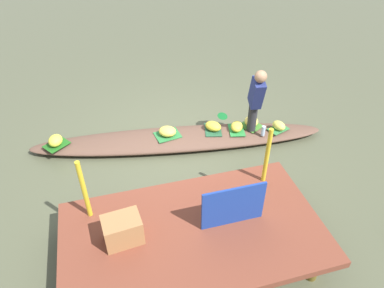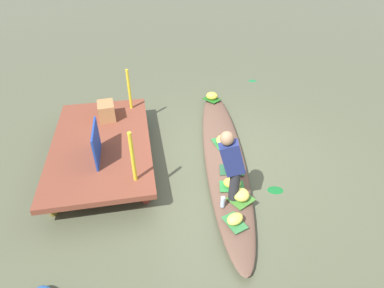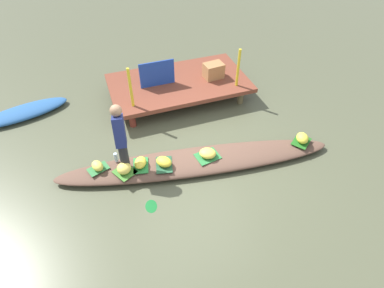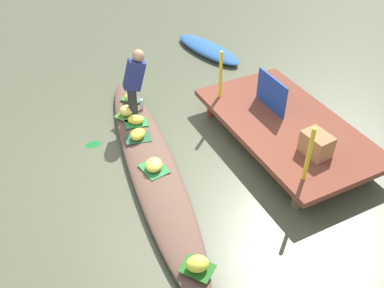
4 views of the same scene
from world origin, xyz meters
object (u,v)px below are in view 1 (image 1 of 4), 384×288
at_px(banana_bunch_1, 167,131).
at_px(banana_bunch_0, 279,126).
at_px(vendor_boat, 179,139).
at_px(banana_bunch_2, 251,121).
at_px(banana_bunch_5, 213,126).
at_px(produce_crate, 123,230).
at_px(banana_bunch_4, 237,126).
at_px(water_bottle, 263,131).
at_px(market_banner, 233,206).
at_px(banana_bunch_3, 55,140).
at_px(vendor_person, 256,98).

bearing_deg(banana_bunch_1, banana_bunch_0, 169.72).
bearing_deg(vendor_boat, banana_bunch_2, -174.94).
distance_m(banana_bunch_5, produce_crate, 2.85).
bearing_deg(banana_bunch_2, banana_bunch_4, 10.48).
bearing_deg(banana_bunch_0, banana_bunch_5, -14.49).
relative_size(banana_bunch_1, produce_crate, 0.70).
bearing_deg(water_bottle, banana_bunch_1, -15.41).
height_order(water_bottle, market_banner, market_banner).
bearing_deg(vendor_boat, banana_bunch_3, 1.64).
relative_size(banana_bunch_0, banana_bunch_5, 0.85).
height_order(vendor_boat, banana_bunch_1, banana_bunch_1).
bearing_deg(produce_crate, water_bottle, -146.04).
distance_m(banana_bunch_5, water_bottle, 0.89).
height_order(banana_bunch_3, banana_bunch_4, banana_bunch_3).
xyz_separation_m(vendor_boat, vendor_person, (-1.27, 0.27, 0.80)).
bearing_deg(vendor_boat, produce_crate, 69.95).
bearing_deg(produce_crate, banana_bunch_2, -140.52).
bearing_deg(banana_bunch_3, market_banner, 130.89).
distance_m(water_bottle, market_banner, 2.32).
bearing_deg(banana_bunch_2, banana_bunch_1, -4.67).
height_order(banana_bunch_1, market_banner, market_banner).
distance_m(banana_bunch_5, market_banner, 2.36).
relative_size(water_bottle, produce_crate, 0.42).
height_order(vendor_boat, banana_bunch_3, banana_bunch_3).
xyz_separation_m(banana_bunch_2, market_banner, (1.21, 2.20, 0.43)).
distance_m(banana_bunch_1, vendor_person, 1.63).
height_order(banana_bunch_2, market_banner, market_banner).
bearing_deg(market_banner, produce_crate, -4.58).
relative_size(banana_bunch_4, market_banner, 0.36).
height_order(banana_bunch_1, vendor_person, vendor_person).
distance_m(banana_bunch_1, banana_bunch_4, 1.24).
height_order(banana_bunch_3, water_bottle, same).
bearing_deg(water_bottle, banana_bunch_5, -25.81).
bearing_deg(banana_bunch_4, banana_bunch_1, -8.39).
height_order(vendor_boat, water_bottle, water_bottle).
bearing_deg(banana_bunch_1, market_banner, 97.89).
relative_size(banana_bunch_3, market_banner, 0.35).
distance_m(banana_bunch_3, banana_bunch_5, 2.73).
distance_m(vendor_boat, banana_bunch_2, 1.35).
relative_size(banana_bunch_0, banana_bunch_3, 0.93).
bearing_deg(banana_bunch_3, water_bottle, 169.06).
relative_size(vendor_person, produce_crate, 2.83).
height_order(banana_bunch_1, banana_bunch_3, banana_bunch_3).
bearing_deg(banana_bunch_3, banana_bunch_0, 171.33).
relative_size(vendor_person, market_banner, 1.56).
distance_m(banana_bunch_0, banana_bunch_2, 0.49).
xyz_separation_m(banana_bunch_1, banana_bunch_3, (1.89, -0.23, 0.01)).
xyz_separation_m(vendor_person, market_banner, (1.16, 2.02, -0.18)).
bearing_deg(market_banner, vendor_boat, -87.25).
distance_m(banana_bunch_2, produce_crate, 3.31).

